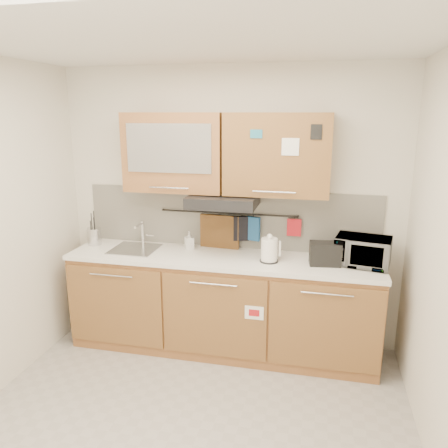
% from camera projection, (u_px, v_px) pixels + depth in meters
% --- Properties ---
extents(floor, '(3.20, 3.20, 0.00)m').
position_uv_depth(floor, '(184.00, 435.00, 3.04)').
color(floor, '#9E9993').
rests_on(floor, ground).
extents(ceiling, '(3.20, 3.20, 0.00)m').
position_uv_depth(ceiling, '(173.00, 34.00, 2.39)').
color(ceiling, white).
rests_on(ceiling, wall_back).
extents(wall_back, '(3.20, 0.00, 3.20)m').
position_uv_depth(wall_back, '(229.00, 208.00, 4.13)').
color(wall_back, silver).
rests_on(wall_back, ground).
extents(base_cabinet, '(2.80, 0.64, 0.88)m').
position_uv_depth(base_cabinet, '(222.00, 309.00, 4.07)').
color(base_cabinet, '#9D6237').
rests_on(base_cabinet, floor).
extents(countertop, '(2.82, 0.62, 0.04)m').
position_uv_depth(countertop, '(222.00, 258.00, 3.94)').
color(countertop, white).
rests_on(countertop, base_cabinet).
extents(backsplash, '(2.80, 0.02, 0.56)m').
position_uv_depth(backsplash, '(229.00, 219.00, 4.15)').
color(backsplash, silver).
rests_on(backsplash, countertop).
extents(upper_cabinets, '(1.82, 0.37, 0.70)m').
position_uv_depth(upper_cabinets, '(225.00, 153.00, 3.84)').
color(upper_cabinets, '#9D6237').
rests_on(upper_cabinets, wall_back).
extents(range_hood, '(0.60, 0.46, 0.10)m').
position_uv_depth(range_hood, '(223.00, 201.00, 3.87)').
color(range_hood, black).
rests_on(range_hood, upper_cabinets).
extents(sink, '(0.42, 0.40, 0.26)m').
position_uv_depth(sink, '(135.00, 249.00, 4.13)').
color(sink, silver).
rests_on(sink, countertop).
extents(utensil_rail, '(1.30, 0.02, 0.02)m').
position_uv_depth(utensil_rail, '(228.00, 213.00, 4.10)').
color(utensil_rail, black).
rests_on(utensil_rail, backsplash).
extents(utensil_crock, '(0.14, 0.14, 0.33)m').
position_uv_depth(utensil_crock, '(94.00, 236.00, 4.26)').
color(utensil_crock, silver).
rests_on(utensil_crock, countertop).
extents(kettle, '(0.19, 0.19, 0.25)m').
position_uv_depth(kettle, '(269.00, 251.00, 3.77)').
color(kettle, white).
rests_on(kettle, countertop).
extents(toaster, '(0.27, 0.18, 0.20)m').
position_uv_depth(toaster, '(325.00, 253.00, 3.70)').
color(toaster, black).
rests_on(toaster, countertop).
extents(microwave, '(0.49, 0.38, 0.25)m').
position_uv_depth(microwave, '(363.00, 251.00, 3.68)').
color(microwave, '#999999').
rests_on(microwave, countertop).
extents(soap_bottle, '(0.11, 0.11, 0.17)m').
position_uv_depth(soap_bottle, '(189.00, 240.00, 4.13)').
color(soap_bottle, '#999999').
rests_on(soap_bottle, countertop).
extents(cutting_board, '(0.38, 0.06, 0.47)m').
position_uv_depth(cutting_board, '(220.00, 239.00, 4.16)').
color(cutting_board, brown).
rests_on(cutting_board, utensil_rail).
extents(oven_mitt, '(0.14, 0.07, 0.22)m').
position_uv_depth(oven_mitt, '(253.00, 229.00, 4.06)').
color(oven_mitt, '#1F528E').
rests_on(oven_mitt, utensil_rail).
extents(dark_pouch, '(0.15, 0.08, 0.23)m').
position_uv_depth(dark_pouch, '(241.00, 228.00, 4.09)').
color(dark_pouch, black).
rests_on(dark_pouch, utensil_rail).
extents(pot_holder, '(0.13, 0.02, 0.16)m').
position_uv_depth(pot_holder, '(294.00, 228.00, 3.98)').
color(pot_holder, '#B31721').
rests_on(pot_holder, utensil_rail).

